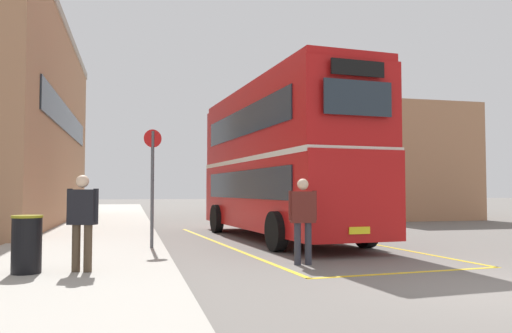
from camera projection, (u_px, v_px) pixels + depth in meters
The scene contains 10 objects.
ground_plane at pixel (260, 226), 21.61m from camera, with size 135.60×135.60×0.00m, color #66605B.
sidewalk_left at pixel (103, 223), 22.41m from camera, with size 4.00×57.60×0.14m, color #A39E93.
depot_building_right at pixel (352, 168), 33.64m from camera, with size 6.71×17.60×6.02m.
double_decker_bus at pixel (280, 159), 16.05m from camera, with size 3.40×9.95×4.75m.
single_deck_bus at pixel (272, 188), 31.44m from camera, with size 3.44×8.73×3.02m.
pedestrian_boarding at pixel (303, 214), 10.47m from camera, with size 0.59×0.27×1.76m.
pedestrian_waiting_near at pixel (82, 216), 8.69m from camera, with size 0.53×0.36×1.64m.
litter_bin at pixel (27, 244), 8.52m from camera, with size 0.51×0.51×0.96m.
bus_stop_sign at pixel (152, 177), 12.34m from camera, with size 0.43×0.16×2.86m.
bay_marking_yellow at pixel (301, 245), 14.15m from camera, with size 5.16×12.12×0.01m.
Camera 1 is at (-5.30, -6.64, 1.52)m, focal length 35.84 mm.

